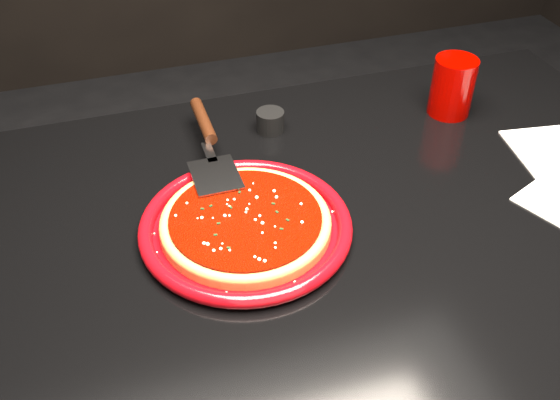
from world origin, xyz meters
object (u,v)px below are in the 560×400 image
object	(u,v)px
cup	(452,87)
plate	(246,226)
pizza_server	(210,144)
table	(322,378)
ramekin	(270,121)

from	to	relation	value
cup	plate	bearing A→B (deg)	-155.12
plate	pizza_server	distance (m)	0.18
table	pizza_server	size ratio (longest dim) A/B	4.06
plate	table	bearing A→B (deg)	-10.80
pizza_server	ramekin	bearing A→B (deg)	28.14
table	ramekin	distance (m)	0.47
table	plate	size ratio (longest dim) A/B	3.99
pizza_server	cup	distance (m)	0.44
pizza_server	ramekin	size ratio (longest dim) A/B	6.14
pizza_server	table	bearing A→B (deg)	-56.43
table	plate	bearing A→B (deg)	169.20
plate	cup	world-z (taller)	cup
ramekin	table	bearing A→B (deg)	-86.79
plate	pizza_server	size ratio (longest dim) A/B	1.02
cup	ramekin	world-z (taller)	cup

